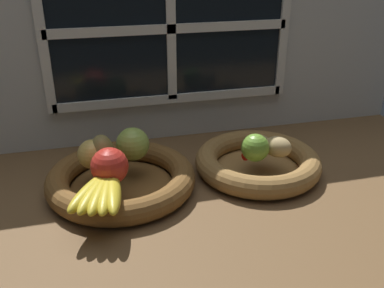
{
  "coord_description": "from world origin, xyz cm",
  "views": [
    {
      "loc": [
        -22.65,
        -82.16,
        50.56
      ],
      "look_at": [
        -0.77,
        2.65,
        9.38
      ],
      "focal_mm": 39.62,
      "sensor_mm": 36.0,
      "label": 1
    }
  ],
  "objects": [
    {
      "name": "potato_large",
      "position": [
        15.78,
        2.65,
        7.51
      ],
      "size": [
        8.7,
        8.81,
        4.27
      ],
      "primitive_type": "ellipsoid",
      "rotation": [
        0.0,
        0.0,
        5.45
      ],
      "color": "#A38451",
      "rests_on": "fruit_bowl_right"
    },
    {
      "name": "fruit_bowl_left",
      "position": [
        -17.33,
        2.65,
        2.51
      ],
      "size": [
        33.66,
        33.66,
        5.38
      ],
      "color": "brown",
      "rests_on": "ground_plane"
    },
    {
      "name": "ground_plane",
      "position": [
        0.0,
        0.0,
        -1.5
      ],
      "size": [
        140.0,
        90.0,
        3.0
      ],
      "primitive_type": "cube",
      "color": "brown"
    },
    {
      "name": "apple_red_front",
      "position": [
        -19.89,
        -3.34,
        9.29
      ],
      "size": [
        7.84,
        7.84,
        7.84
      ],
      "primitive_type": "sphere",
      "color": "red",
      "rests_on": "fruit_bowl_left"
    },
    {
      "name": "apple_green_back",
      "position": [
        -13.88,
        6.38,
        9.22
      ],
      "size": [
        7.68,
        7.68,
        7.68
      ],
      "primitive_type": "sphere",
      "color": "#99B74C",
      "rests_on": "fruit_bowl_left"
    },
    {
      "name": "pear_brown",
      "position": [
        -20.95,
        4.39,
        9.19
      ],
      "size": [
        5.64,
        6.62,
        7.62
      ],
      "primitive_type": "ellipsoid",
      "rotation": [
        0.0,
        0.0,
        4.77
      ],
      "color": "olive",
      "rests_on": "fruit_bowl_left"
    },
    {
      "name": "apple_golden_left",
      "position": [
        -23.05,
        4.43,
        8.69
      ],
      "size": [
        6.63,
        6.63,
        6.63
      ],
      "primitive_type": "sphere",
      "color": "#DBB756",
      "rests_on": "fruit_bowl_left"
    },
    {
      "name": "chili_pepper",
      "position": [
        16.91,
        2.47,
        6.38
      ],
      "size": [
        13.02,
        8.43,
        2.01
      ],
      "primitive_type": "cone",
      "rotation": [
        0.0,
        1.57,
        0.51
      ],
      "color": "red",
      "rests_on": "fruit_bowl_right"
    },
    {
      "name": "banana_bunch_front",
      "position": [
        -21.92,
        -8.95,
        7.05
      ],
      "size": [
        11.99,
        17.84,
        3.35
      ],
      "color": "gold",
      "rests_on": "fruit_bowl_left"
    },
    {
      "name": "back_wall",
      "position": [
        0.0,
        29.77,
        27.88
      ],
      "size": [
        140.0,
        4.6,
        55.0
      ],
      "color": "silver",
      "rests_on": "ground_plane"
    },
    {
      "name": "fruit_bowl_right",
      "position": [
        15.78,
        2.65,
        2.52
      ],
      "size": [
        30.56,
        30.56,
        5.38
      ],
      "color": "olive",
      "rests_on": "ground_plane"
    },
    {
      "name": "lime_near",
      "position": [
        13.14,
        -1.32,
        8.62
      ],
      "size": [
        6.48,
        6.48,
        6.48
      ],
      "primitive_type": "sphere",
      "color": "#6B9E33",
      "rests_on": "fruit_bowl_right"
    },
    {
      "name": "potato_small",
      "position": [
        19.06,
        -0.63,
        7.82
      ],
      "size": [
        8.45,
        8.42,
        4.9
      ],
      "primitive_type": "ellipsoid",
      "rotation": [
        0.0,
        0.0,
        2.37
      ],
      "color": "tan",
      "rests_on": "fruit_bowl_right"
    }
  ]
}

